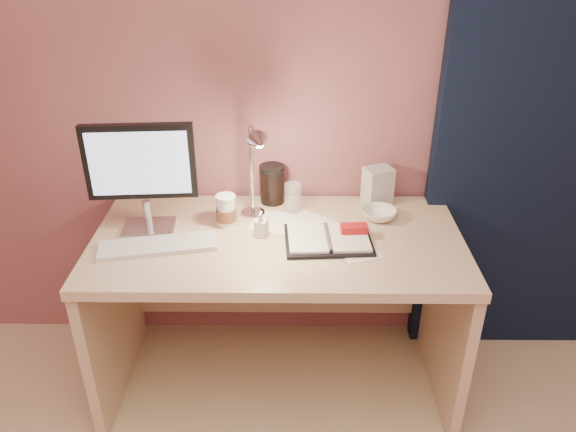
{
  "coord_description": "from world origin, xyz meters",
  "views": [
    {
      "loc": [
        0.05,
        -0.44,
        1.82
      ],
      "look_at": [
        0.04,
        1.33,
        0.85
      ],
      "focal_mm": 35.0,
      "sensor_mm": 36.0,
      "label": 1
    }
  ],
  "objects_px": {
    "coffee_cup": "(226,211)",
    "dark_jar": "(272,186)",
    "desk_lamp": "(242,167)",
    "monitor": "(141,168)",
    "planner": "(330,238)",
    "lotion_bottle": "(261,224)",
    "product_box": "(378,186)",
    "keyboard": "(158,246)",
    "desk": "(279,276)",
    "bowl": "(379,214)",
    "clear_cup": "(293,198)"
  },
  "relations": [
    {
      "from": "desk",
      "to": "monitor",
      "type": "height_order",
      "value": "monitor"
    },
    {
      "from": "monitor",
      "to": "keyboard",
      "type": "xyz_separation_m",
      "value": [
        0.06,
        -0.14,
        -0.25
      ]
    },
    {
      "from": "keyboard",
      "to": "lotion_bottle",
      "type": "xyz_separation_m",
      "value": [
        0.37,
        0.09,
        0.04
      ]
    },
    {
      "from": "keyboard",
      "to": "desk_lamp",
      "type": "bearing_deg",
      "value": 14.65
    },
    {
      "from": "coffee_cup",
      "to": "bowl",
      "type": "xyz_separation_m",
      "value": [
        0.6,
        0.05,
        -0.04
      ]
    },
    {
      "from": "coffee_cup",
      "to": "lotion_bottle",
      "type": "bearing_deg",
      "value": -29.98
    },
    {
      "from": "coffee_cup",
      "to": "clear_cup",
      "type": "distance_m",
      "value": 0.28
    },
    {
      "from": "planner",
      "to": "coffee_cup",
      "type": "height_order",
      "value": "coffee_cup"
    },
    {
      "from": "desk",
      "to": "coffee_cup",
      "type": "height_order",
      "value": "coffee_cup"
    },
    {
      "from": "planner",
      "to": "desk_lamp",
      "type": "relative_size",
      "value": 0.8
    },
    {
      "from": "monitor",
      "to": "planner",
      "type": "height_order",
      "value": "monitor"
    },
    {
      "from": "bowl",
      "to": "dark_jar",
      "type": "xyz_separation_m",
      "value": [
        -0.43,
        0.15,
        0.05
      ]
    },
    {
      "from": "clear_cup",
      "to": "bowl",
      "type": "relative_size",
      "value": 0.89
    },
    {
      "from": "clear_cup",
      "to": "lotion_bottle",
      "type": "xyz_separation_m",
      "value": [
        -0.12,
        -0.2,
        -0.01
      ]
    },
    {
      "from": "planner",
      "to": "dark_jar",
      "type": "bearing_deg",
      "value": 121.95
    },
    {
      "from": "planner",
      "to": "desk_lamp",
      "type": "xyz_separation_m",
      "value": [
        -0.33,
        0.1,
        0.25
      ]
    },
    {
      "from": "coffee_cup",
      "to": "product_box",
      "type": "distance_m",
      "value": 0.64
    },
    {
      "from": "clear_cup",
      "to": "desk_lamp",
      "type": "distance_m",
      "value": 0.31
    },
    {
      "from": "product_box",
      "to": "desk_lamp",
      "type": "relative_size",
      "value": 0.39
    },
    {
      "from": "keyboard",
      "to": "clear_cup",
      "type": "distance_m",
      "value": 0.57
    },
    {
      "from": "desk",
      "to": "bowl",
      "type": "distance_m",
      "value": 0.48
    },
    {
      "from": "coffee_cup",
      "to": "dark_jar",
      "type": "relative_size",
      "value": 0.88
    },
    {
      "from": "desk_lamp",
      "to": "keyboard",
      "type": "bearing_deg",
      "value": -169.19
    },
    {
      "from": "desk",
      "to": "clear_cup",
      "type": "height_order",
      "value": "clear_cup"
    },
    {
      "from": "product_box",
      "to": "desk_lamp",
      "type": "distance_m",
      "value": 0.6
    },
    {
      "from": "coffee_cup",
      "to": "bowl",
      "type": "distance_m",
      "value": 0.61
    },
    {
      "from": "monitor",
      "to": "clear_cup",
      "type": "xyz_separation_m",
      "value": [
        0.56,
        0.15,
        -0.2
      ]
    },
    {
      "from": "monitor",
      "to": "keyboard",
      "type": "distance_m",
      "value": 0.29
    },
    {
      "from": "monitor",
      "to": "coffee_cup",
      "type": "bearing_deg",
      "value": 2.13
    },
    {
      "from": "dark_jar",
      "to": "desk_lamp",
      "type": "relative_size",
      "value": 0.35
    },
    {
      "from": "bowl",
      "to": "dark_jar",
      "type": "height_order",
      "value": "dark_jar"
    },
    {
      "from": "bowl",
      "to": "desk_lamp",
      "type": "height_order",
      "value": "desk_lamp"
    },
    {
      "from": "desk",
      "to": "dark_jar",
      "type": "xyz_separation_m",
      "value": [
        -0.03,
        0.22,
        0.3
      ]
    },
    {
      "from": "coffee_cup",
      "to": "lotion_bottle",
      "type": "distance_m",
      "value": 0.16
    },
    {
      "from": "desk",
      "to": "keyboard",
      "type": "distance_m",
      "value": 0.52
    },
    {
      "from": "coffee_cup",
      "to": "product_box",
      "type": "xyz_separation_m",
      "value": [
        0.61,
        0.18,
        0.02
      ]
    },
    {
      "from": "keyboard",
      "to": "bowl",
      "type": "xyz_separation_m",
      "value": [
        0.84,
        0.23,
        0.01
      ]
    },
    {
      "from": "desk",
      "to": "planner",
      "type": "distance_m",
      "value": 0.32
    },
    {
      "from": "planner",
      "to": "product_box",
      "type": "relative_size",
      "value": 2.04
    },
    {
      "from": "desk",
      "to": "planner",
      "type": "relative_size",
      "value": 4.21
    },
    {
      "from": "bowl",
      "to": "lotion_bottle",
      "type": "bearing_deg",
      "value": -163.76
    },
    {
      "from": "desk",
      "to": "monitor",
      "type": "xyz_separation_m",
      "value": [
        -0.5,
        -0.01,
        0.48
      ]
    },
    {
      "from": "desk",
      "to": "bowl",
      "type": "relative_size",
      "value": 10.29
    },
    {
      "from": "monitor",
      "to": "lotion_bottle",
      "type": "xyz_separation_m",
      "value": [
        0.44,
        -0.05,
        -0.21
      ]
    },
    {
      "from": "bowl",
      "to": "product_box",
      "type": "bearing_deg",
      "value": 86.97
    },
    {
      "from": "desk",
      "to": "keyboard",
      "type": "relative_size",
      "value": 3.3
    },
    {
      "from": "product_box",
      "to": "clear_cup",
      "type": "bearing_deg",
      "value": 167.92
    },
    {
      "from": "desk",
      "to": "lotion_bottle",
      "type": "bearing_deg",
      "value": -136.14
    },
    {
      "from": "monitor",
      "to": "planner",
      "type": "bearing_deg",
      "value": -11.26
    },
    {
      "from": "clear_cup",
      "to": "dark_jar",
      "type": "height_order",
      "value": "dark_jar"
    }
  ]
}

